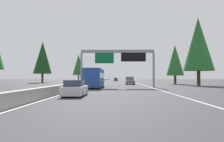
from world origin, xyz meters
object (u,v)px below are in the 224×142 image
object	(u,v)px
conifer_right_mid	(175,60)
sedan_mid_left	(116,80)
conifer_right_near	(198,44)
sedan_far_center	(75,89)
oncoming_near	(85,80)
conifer_left_far	(79,65)
bus_far_left	(95,77)
sign_gantry_overhead	(118,57)
oncoming_far	(93,80)
pickup_far_right	(130,81)
conifer_left_mid	(43,58)

from	to	relation	value
conifer_right_mid	sedan_mid_left	bearing A→B (deg)	19.49
conifer_right_mid	conifer_right_near	bearing A→B (deg)	-169.96
sedan_far_center	oncoming_near	bearing A→B (deg)	7.51
oncoming_near	conifer_right_mid	xyz separation A→B (m)	(-29.11, -27.14, 5.34)
conifer_left_far	bus_far_left	bearing A→B (deg)	-168.08
sign_gantry_overhead	oncoming_near	size ratio (longest dim) A/B	2.88
bus_far_left	conifer_right_mid	world-z (taller)	conifer_right_mid
oncoming_far	conifer_left_far	xyz separation A→B (m)	(32.69, 10.58, 7.06)
bus_far_left	sedan_mid_left	bearing A→B (deg)	-2.99
sedan_far_center	conifer_right_near	distance (m)	33.50
pickup_far_right	conifer_right_mid	distance (m)	12.94
sedan_mid_left	conifer_left_mid	size ratio (longest dim) A/B	0.34
sign_gantry_overhead	conifer_left_far	bearing A→B (deg)	14.98
oncoming_far	conifer_left_mid	xyz separation A→B (m)	(-7.24, 15.15, 7.05)
sign_gantry_overhead	oncoming_far	bearing A→B (deg)	12.49
oncoming_near	sign_gantry_overhead	bearing A→B (deg)	14.89
oncoming_near	oncoming_far	distance (m)	9.13
sedan_mid_left	conifer_right_near	bearing A→B (deg)	-162.35
sign_gantry_overhead	sedan_mid_left	world-z (taller)	sign_gantry_overhead
sign_gantry_overhead	sedan_mid_left	bearing A→B (deg)	0.72
pickup_far_right	conifer_right_near	world-z (taller)	conifer_right_near
sedan_far_center	pickup_far_right	size ratio (longest dim) A/B	0.79
sedan_far_center	conifer_right_mid	size ratio (longest dim) A/B	0.44
oncoming_far	conifer_right_mid	distance (m)	31.63
conifer_left_far	conifer_right_near	bearing A→B (deg)	-151.02
oncoming_far	conifer_right_near	bearing A→B (deg)	38.34
sign_gantry_overhead	conifer_left_far	xyz separation A→B (m)	(72.26, 19.34, 2.88)
sedan_far_center	sedan_mid_left	size ratio (longest dim) A/B	1.00
conifer_right_near	conifer_right_mid	size ratio (longest dim) A/B	1.41
sign_gantry_overhead	oncoming_far	distance (m)	40.74
sedan_mid_left	oncoming_near	xyz separation A→B (m)	(-13.83, 11.94, 0.00)
conifer_right_mid	conifer_left_mid	bearing A→B (deg)	70.41
sedan_far_center	sign_gantry_overhead	bearing A→B (deg)	-13.11
oncoming_near	conifer_right_near	bearing A→B (deg)	36.01
bus_far_left	conifer_right_mid	size ratio (longest dim) A/B	1.16
sign_gantry_overhead	oncoming_near	distance (m)	49.65
sedan_far_center	oncoming_far	size ratio (longest dim) A/B	0.79
sedan_mid_left	oncoming_far	size ratio (longest dim) A/B	0.79
sedan_far_center	conifer_left_far	distance (m)	91.40
sedan_far_center	bus_far_left	bearing A→B (deg)	-0.29
sign_gantry_overhead	sedan_far_center	xyz separation A→B (m)	(-17.56, 4.09, -4.41)
sedan_mid_left	conifer_right_mid	xyz separation A→B (m)	(-42.94, -15.20, 5.34)
sign_gantry_overhead	conifer_right_near	world-z (taller)	conifer_right_near
sign_gantry_overhead	conifer_left_mid	world-z (taller)	conifer_left_mid
conifer_right_near	conifer_left_mid	xyz separation A→B (m)	(24.52, 40.27, -0.51)
bus_far_left	oncoming_far	size ratio (longest dim) A/B	2.05
oncoming_near	conifer_right_mid	distance (m)	40.15
sedan_far_center	conifer_left_mid	world-z (taller)	conifer_left_mid
oncoming_far	conifer_right_mid	bearing A→B (deg)	48.01
sedan_far_center	conifer_left_mid	xyz separation A→B (m)	(49.89, 19.82, 7.29)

